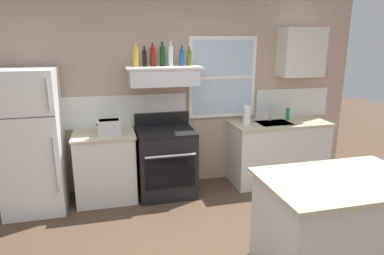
% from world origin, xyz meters
% --- Properties ---
extents(back_wall, '(5.40, 0.11, 2.70)m').
position_xyz_m(back_wall, '(0.03, 2.23, 1.35)').
color(back_wall, tan).
rests_on(back_wall, ground_plane).
extents(refrigerator, '(0.70, 0.72, 1.76)m').
position_xyz_m(refrigerator, '(-1.90, 1.84, 0.88)').
color(refrigerator, white).
rests_on(refrigerator, ground_plane).
extents(counter_left_of_stove, '(0.79, 0.63, 0.91)m').
position_xyz_m(counter_left_of_stove, '(-1.05, 1.90, 0.46)').
color(counter_left_of_stove, silver).
rests_on(counter_left_of_stove, ground_plane).
extents(toaster, '(0.30, 0.20, 0.19)m').
position_xyz_m(toaster, '(-0.97, 1.83, 1.01)').
color(toaster, silver).
rests_on(toaster, counter_left_of_stove).
extents(stove_range, '(0.76, 0.69, 1.09)m').
position_xyz_m(stove_range, '(-0.25, 1.86, 0.46)').
color(stove_range, black).
rests_on(stove_range, ground_plane).
extents(range_hood_shelf, '(0.96, 0.52, 0.24)m').
position_xyz_m(range_hood_shelf, '(-0.25, 1.96, 1.62)').
color(range_hood_shelf, silver).
extents(bottle_champagne_gold_foil, '(0.08, 0.08, 0.30)m').
position_xyz_m(bottle_champagne_gold_foil, '(-0.60, 1.90, 1.87)').
color(bottle_champagne_gold_foil, '#B29333').
rests_on(bottle_champagne_gold_foil, range_hood_shelf).
extents(bottle_balsamic_dark, '(0.06, 0.06, 0.26)m').
position_xyz_m(bottle_balsamic_dark, '(-0.49, 1.93, 1.85)').
color(bottle_balsamic_dark, black).
rests_on(bottle_balsamic_dark, range_hood_shelf).
extents(bottle_red_label_wine, '(0.07, 0.07, 0.30)m').
position_xyz_m(bottle_red_label_wine, '(-0.37, 1.98, 1.87)').
color(bottle_red_label_wine, maroon).
rests_on(bottle_red_label_wine, range_hood_shelf).
extents(bottle_dark_green_wine, '(0.07, 0.07, 0.31)m').
position_xyz_m(bottle_dark_green_wine, '(-0.25, 1.98, 1.87)').
color(bottle_dark_green_wine, '#143819').
rests_on(bottle_dark_green_wine, range_hood_shelf).
extents(bottle_clear_tall, '(0.06, 0.06, 0.31)m').
position_xyz_m(bottle_clear_tall, '(-0.14, 1.99, 1.88)').
color(bottle_clear_tall, silver).
rests_on(bottle_clear_tall, range_hood_shelf).
extents(bottle_blue_liqueur, '(0.07, 0.07, 0.27)m').
position_xyz_m(bottle_blue_liqueur, '(-0.01, 1.91, 1.86)').
color(bottle_blue_liqueur, '#1E478C').
rests_on(bottle_blue_liqueur, range_hood_shelf).
extents(bottle_olive_oil_square, '(0.06, 0.06, 0.25)m').
position_xyz_m(bottle_olive_oil_square, '(0.11, 1.96, 1.85)').
color(bottle_olive_oil_square, '#4C601E').
rests_on(bottle_olive_oil_square, range_hood_shelf).
extents(counter_right_with_sink, '(1.43, 0.63, 0.91)m').
position_xyz_m(counter_right_with_sink, '(1.45, 1.90, 0.46)').
color(counter_right_with_sink, silver).
rests_on(counter_right_with_sink, ground_plane).
extents(sink_faucet, '(0.03, 0.17, 0.28)m').
position_xyz_m(sink_faucet, '(1.35, 2.00, 1.08)').
color(sink_faucet, silver).
rests_on(sink_faucet, counter_right_with_sink).
extents(paper_towel_roll, '(0.11, 0.11, 0.27)m').
position_xyz_m(paper_towel_roll, '(0.93, 1.90, 1.04)').
color(paper_towel_roll, white).
rests_on(paper_towel_roll, counter_right_with_sink).
extents(dish_soap_bottle, '(0.06, 0.06, 0.18)m').
position_xyz_m(dish_soap_bottle, '(1.63, 2.00, 1.00)').
color(dish_soap_bottle, '#268C3F').
rests_on(dish_soap_bottle, counter_right_with_sink).
extents(kitchen_island, '(1.40, 0.90, 0.91)m').
position_xyz_m(kitchen_island, '(0.97, -0.13, 0.46)').
color(kitchen_island, silver).
rests_on(kitchen_island, ground_plane).
extents(upper_cabinet_right, '(0.64, 0.32, 0.70)m').
position_xyz_m(upper_cabinet_right, '(1.80, 2.04, 1.90)').
color(upper_cabinet_right, silver).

